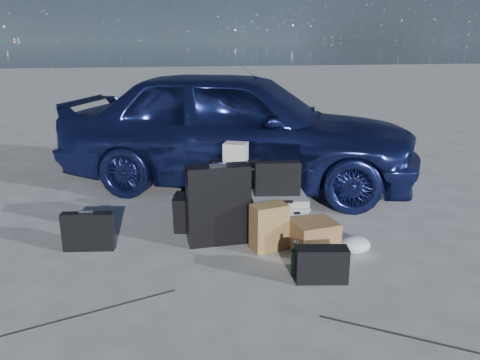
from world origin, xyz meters
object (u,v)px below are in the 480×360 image
object	(u,v)px
pelican_case	(278,213)
cardboard_box	(313,236)
duffel_bag	(210,213)
car	(238,127)
green_bottle	(295,258)
briefcase	(88,232)
suitcase_left	(218,205)
suitcase_right	(236,188)

from	to	relation	value
pelican_case	cardboard_box	xyz separation A→B (m)	(0.18, -0.46, -0.05)
pelican_case	cardboard_box	size ratio (longest dim) A/B	1.40
duffel_bag	car	bearing A→B (deg)	84.38
car	green_bottle	size ratio (longest dim) A/B	15.33
briefcase	green_bottle	world-z (taller)	briefcase
suitcase_left	suitcase_right	xyz separation A→B (m)	(0.28, 0.64, -0.06)
suitcase_right	duffel_bag	distance (m)	0.48
duffel_bag	green_bottle	distance (m)	1.14
cardboard_box	car	bearing A→B (deg)	97.46
car	green_bottle	world-z (taller)	car
car	briefcase	world-z (taller)	car
pelican_case	green_bottle	size ratio (longest dim) A/B	1.82
car	cardboard_box	bearing A→B (deg)	-149.61
pelican_case	suitcase_right	size ratio (longest dim) A/B	0.86
green_bottle	suitcase_right	bearing A→B (deg)	98.30
car	briefcase	size ratio (longest dim) A/B	9.82
suitcase_left	duffel_bag	bearing A→B (deg)	94.21
suitcase_left	green_bottle	size ratio (longest dim) A/B	2.56
pelican_case	green_bottle	bearing A→B (deg)	-89.91
green_bottle	suitcase_left	bearing A→B (deg)	123.99
suitcase_right	cardboard_box	world-z (taller)	suitcase_right
car	suitcase_right	distance (m)	1.14
briefcase	duffel_bag	distance (m)	1.10
car	duffel_bag	bearing A→B (deg)	-178.16
suitcase_right	cardboard_box	bearing A→B (deg)	-50.60
suitcase_right	duffel_bag	world-z (taller)	suitcase_right
car	duffel_bag	xyz separation A→B (m)	(-0.53, -1.38, -0.56)
pelican_case	duffel_bag	bearing A→B (deg)	170.36
pelican_case	suitcase_left	bearing A→B (deg)	-160.84
suitcase_left	green_bottle	xyz separation A→B (m)	(0.48, -0.71, -0.21)
car	suitcase_left	bearing A→B (deg)	-173.51
duffel_bag	cardboard_box	distance (m)	1.02
duffel_bag	green_bottle	bearing A→B (deg)	-47.72
duffel_bag	green_bottle	size ratio (longest dim) A/B	2.36
suitcase_left	suitcase_right	distance (m)	0.71
pelican_case	suitcase_right	world-z (taller)	suitcase_right
suitcase_left	duffel_bag	size ratio (longest dim) A/B	1.09
duffel_bag	suitcase_right	bearing A→B (deg)	62.41
pelican_case	green_bottle	xyz separation A→B (m)	(-0.10, -0.84, -0.04)
briefcase	cardboard_box	xyz separation A→B (m)	(1.87, -0.39, -0.03)
green_bottle	pelican_case	bearing A→B (deg)	83.47
green_bottle	briefcase	bearing A→B (deg)	154.23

